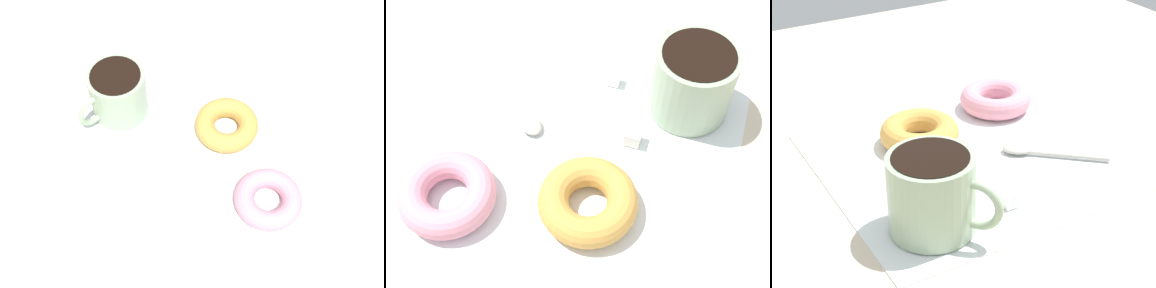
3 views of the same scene
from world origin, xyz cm
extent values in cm
cube|color=beige|center=(0.00, 0.00, -1.00)|extent=(120.00, 120.00, 2.00)
cube|color=white|center=(2.02, 2.56, 0.15)|extent=(33.87, 33.87, 0.30)
cylinder|color=#9EB793|center=(-8.36, 12.45, 4.53)|extent=(9.06, 9.06, 8.46)
cylinder|color=black|center=(-8.36, 12.45, 8.56)|extent=(7.86, 7.86, 0.60)
torus|color=#9EB793|center=(-12.45, 9.57, 4.53)|extent=(5.13, 3.97, 5.64)
torus|color=gold|center=(8.04, 5.57, 1.88)|extent=(10.10, 10.10, 3.15)
torus|color=pink|center=(11.63, -8.20, 1.78)|extent=(9.98, 9.98, 2.97)
ellipsoid|color=#B7B2A8|center=(-0.34, -3.84, 0.75)|extent=(4.17, 4.29, 0.90)
cylinder|color=#B7B2A8|center=(-4.34, -8.49, 0.58)|extent=(7.09, 8.12, 0.56)
cube|color=white|center=(-1.56, 7.74, 1.20)|extent=(1.81, 1.81, 1.81)
cube|color=white|center=(-9.23, 3.39, 1.06)|extent=(1.52, 1.52, 1.52)
camera|label=1|loc=(-4.56, -41.16, 71.68)|focal=50.00mm
camera|label=2|loc=(32.83, 12.64, 48.89)|focal=50.00mm
camera|label=3|loc=(-56.26, 36.74, 40.98)|focal=60.00mm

